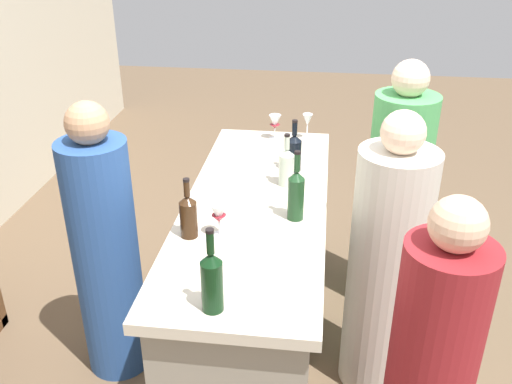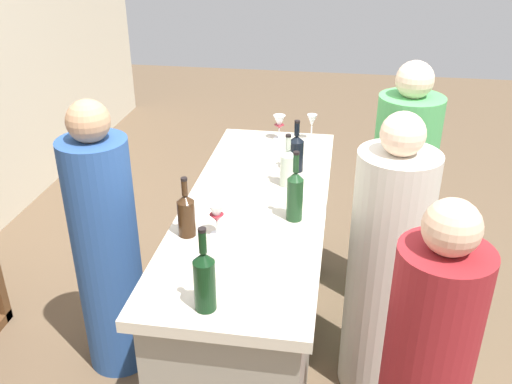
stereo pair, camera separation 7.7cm
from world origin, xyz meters
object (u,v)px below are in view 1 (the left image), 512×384
Objects in this scene: wine_glass_near_right at (219,215)px; person_left_guest at (386,270)px; wine_bottle_center_olive_green at (296,194)px; person_center_guest at (395,200)px; wine_bottle_leftmost_dark_green at (212,280)px; wine_bottle_second_left_amber_brown at (188,215)px; wine_bottle_second_right_clear_pale at (286,166)px; person_server_behind at (106,255)px; person_right_guest at (430,374)px; wine_glass_near_center at (275,123)px; wine_glass_near_left at (307,121)px; wine_bottle_rightmost_near_black at (294,152)px.

wine_glass_near_right is 0.88m from person_left_guest.
person_center_guest is at bearing -36.40° from wine_bottle_center_olive_green.
wine_bottle_leftmost_dark_green is 0.22× the size of person_left_guest.
wine_bottle_second_left_amber_brown is 0.18× the size of person_center_guest.
person_server_behind is at bearing 112.59° from wine_bottle_second_right_clear_pale.
person_center_guest is 1.66m from person_server_behind.
person_right_guest is at bearing 99.50° from person_center_guest.
person_right_guest is (-0.64, -0.12, -0.03)m from person_left_guest.
wine_glass_near_center is 1.17m from wine_glass_near_right.
person_center_guest is (0.69, -0.10, 0.03)m from person_left_guest.
person_center_guest reaches higher than wine_bottle_leftmost_dark_green.
wine_glass_near_left is at bearing -15.31° from wine_glass_near_right.
wine_glass_near_left is 0.11× the size of person_left_guest.
wine_bottle_rightmost_near_black is 1.33m from person_right_guest.
wine_bottle_second_right_clear_pale is at bearing -61.80° from person_right_guest.
wine_bottle_leftmost_dark_green is 0.51m from wine_bottle_second_left_amber_brown.
person_center_guest reaches higher than person_right_guest.
wine_glass_near_left is at bearing -20.53° from wine_bottle_second_left_amber_brown.
person_server_behind is (-1.01, 0.94, -0.39)m from wine_glass_near_left.
wine_bottle_rightmost_near_black reaches higher than wine_bottle_second_right_clear_pale.
wine_bottle_rightmost_near_black is 1.88× the size of wine_glass_near_center.
person_server_behind is (-0.75, 1.48, -0.02)m from person_center_guest.
wine_bottle_center_olive_green is 1.01m from person_server_behind.
wine_glass_near_left is at bearing -76.64° from person_right_guest.
wine_bottle_second_left_amber_brown reaches higher than wine_glass_near_right.
wine_glass_near_center is at bearing 10.70° from wine_bottle_second_right_clear_pale.
wine_glass_near_right is at bearing 159.07° from wine_bottle_rightmost_near_black.
person_server_behind is (0.57, 1.49, 0.04)m from person_right_guest.
person_server_behind is at bearing 121.34° from wine_bottle_rightmost_near_black.
person_left_guest reaches higher than wine_bottle_leftmost_dark_green.
person_center_guest is 1.08× the size of person_right_guest.
person_server_behind is (0.17, 0.61, -0.37)m from wine_glass_near_right.
wine_glass_near_center is 0.85m from person_center_guest.
wine_bottle_leftmost_dark_green is 1.16× the size of wine_bottle_rightmost_near_black.
person_center_guest is (0.95, -0.99, -0.36)m from wine_bottle_second_left_amber_brown.
person_right_guest is (-1.58, -0.55, -0.42)m from wine_glass_near_left.
person_server_behind is (-0.98, 0.74, -0.37)m from wine_glass_near_center.
wine_glass_near_center is (1.18, -0.26, -0.00)m from wine_bottle_second_left_amber_brown.
wine_bottle_leftmost_dark_green reaches higher than wine_bottle_rightmost_near_black.
wine_bottle_second_right_clear_pale is 1.20m from person_right_guest.
wine_bottle_second_left_amber_brown reaches higher than wine_glass_near_left.
wine_bottle_second_left_amber_brown is at bearing 151.45° from wine_bottle_rightmost_near_black.
person_left_guest is (0.74, -0.69, -0.41)m from wine_bottle_leftmost_dark_green.
wine_bottle_leftmost_dark_green is at bearing 69.83° from person_center_guest.
wine_glass_near_right is (-1.16, 0.13, -0.00)m from wine_glass_near_center.
wine_glass_near_left is 1.73m from person_right_guest.
person_right_guest is at bearing -160.76° from wine_glass_near_left.
person_right_guest is (-0.40, -0.88, -0.41)m from wine_glass_near_right.
person_left_guest reaches higher than wine_glass_near_left.
wine_bottle_rightmost_near_black is 1.89× the size of wine_glass_near_right.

